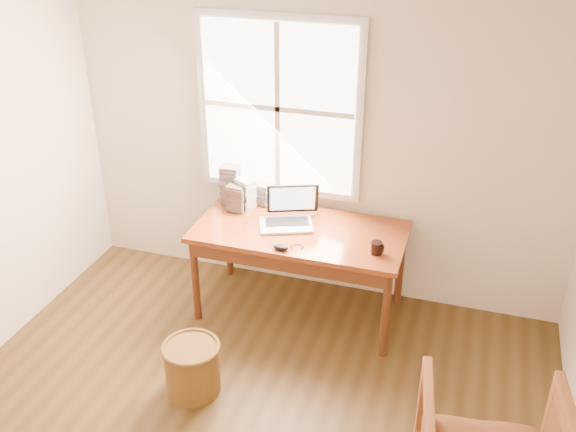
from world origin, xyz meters
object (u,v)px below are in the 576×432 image
coffee_mug (376,248)px  cd_stack_a (246,194)px  wicker_stool (192,369)px  laptop (286,207)px  desk (300,232)px

coffee_mug → cd_stack_a: (-1.13, 0.38, 0.08)m
wicker_stool → laptop: (0.31, 1.11, 0.73)m
desk → cd_stack_a: 0.57m
desk → wicker_stool: desk is taller
wicker_stool → coffee_mug: coffee_mug is taller
wicker_stool → cd_stack_a: (-0.09, 1.30, 0.69)m
laptop → desk: bearing=-29.9°
laptop → cd_stack_a: bearing=133.3°
coffee_mug → desk: bearing=142.5°
desk → wicker_stool: (-0.42, -1.09, -0.55)m
laptop → cd_stack_a: (-0.40, 0.18, -0.03)m
desk → laptop: (-0.12, 0.02, 0.18)m
wicker_stool → coffee_mug: 1.52m
wicker_stool → coffee_mug: bearing=41.4°
laptop → coffee_mug: laptop is taller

